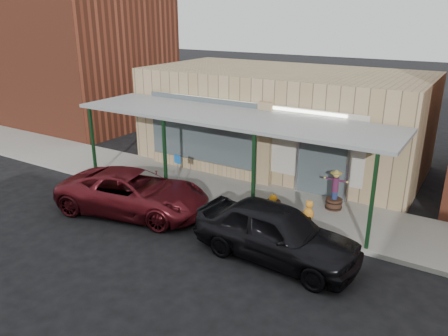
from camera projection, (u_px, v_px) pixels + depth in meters
The scene contains 10 objects.
ground at pixel (169, 235), 13.56m from camera, with size 120.00×120.00×0.00m, color black.
sidewalk at pixel (229, 194), 16.42m from camera, with size 40.00×3.20×0.15m, color gray.
storefront at pixel (282, 118), 19.39m from camera, with size 12.00×6.25×4.20m.
awning at pixel (228, 118), 15.40m from camera, with size 12.00×3.00×3.04m.
block_buildings_near at pixel (337, 81), 18.66m from camera, with size 61.00×8.00×8.00m.
barrel_scarecrow at pixel (334, 196), 14.87m from camera, with size 0.86×0.55×1.42m.
barrel_pumpkin at pixel (273, 205), 14.79m from camera, with size 0.67×0.67×0.62m.
handicap_sign at pixel (178, 169), 15.85m from camera, with size 0.32×0.06×1.54m.
parked_sedan at pixel (276, 232), 12.02m from camera, with size 4.81×2.18×1.60m.
car_maroon at pixel (134, 192), 14.91m from camera, with size 2.40×5.20×1.45m, color #501016.
Camera 1 is at (7.85, -9.35, 6.50)m, focal length 35.00 mm.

